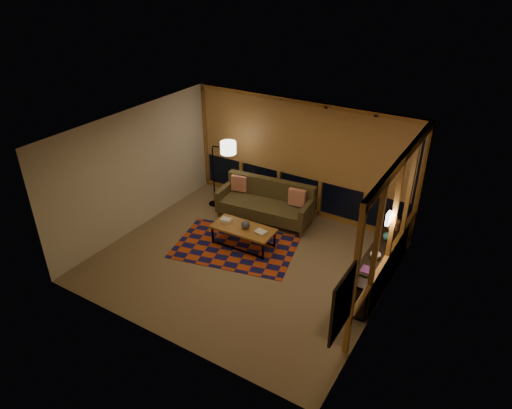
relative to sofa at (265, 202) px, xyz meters
The scene contains 21 objects.
floor 1.73m from the sofa, 74.11° to the right, with size 5.50×5.00×0.01m, color #806345.
ceiling 2.81m from the sofa, 74.11° to the right, with size 5.50×5.00×0.01m, color white.
walls 1.90m from the sofa, 74.11° to the right, with size 5.51×5.01×2.70m.
window_wall_back 1.31m from the sofa, 60.77° to the left, with size 5.30×0.16×2.60m, color #9A6320, non-canonical shape.
window_wall_right 3.42m from the sofa, 17.85° to the right, with size 0.16×3.70×2.60m, color #9A6320, non-canonical shape.
wall_art 4.80m from the sofa, 47.52° to the right, with size 0.06×0.74×0.94m, color red, non-canonical shape.
wall_sconce 3.47m from the sofa, 20.66° to the right, with size 0.12×0.18×0.22m, color white, non-canonical shape.
sofa is the anchor object (origin of this frame).
pillow_left 0.83m from the sofa, 169.19° to the left, with size 0.38×0.13×0.38m, color #B52006, non-canonical shape.
pillow_right 0.77m from the sofa, 16.76° to the left, with size 0.39×0.13×0.39m, color #B52006, non-canonical shape.
area_rug 1.39m from the sofa, 87.78° to the right, with size 2.49×1.66×0.01m, color #B13D13.
coffee_table 1.22m from the sofa, 81.83° to the right, with size 1.33×0.61×0.44m, color #9A6320, non-canonical shape.
book_stack_a 1.22m from the sofa, 103.17° to the right, with size 0.25×0.20×0.07m, color white, non-canonical shape.
book_stack_b 1.31m from the sofa, 63.23° to the right, with size 0.25×0.20×0.05m, color white, non-canonical shape.
ceramic_pot 1.21m from the sofa, 79.20° to the right, with size 0.18×0.18×0.18m, color black.
floor_lamp 1.48m from the sofa, behind, with size 0.56×0.37×1.68m, color black, non-canonical shape.
bookshelf 3.05m from the sofa, 14.73° to the right, with size 0.40×2.65×0.66m, color black, non-canonical shape.
basket 2.94m from the sofa, ahead, with size 0.23×0.23×0.17m, color #8F5E37.
teal_bowl 3.00m from the sofa, ahead, with size 0.16×0.16×0.16m, color #23706F.
vase 3.18m from the sofa, 21.04° to the right, with size 0.20×0.20×0.20m, color #BAAB8D.
shelf_book_stack 3.37m from the sofa, 28.76° to the right, with size 0.17×0.24×0.07m, color white, non-canonical shape.
Camera 1 is at (4.13, -6.36, 5.47)m, focal length 32.00 mm.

